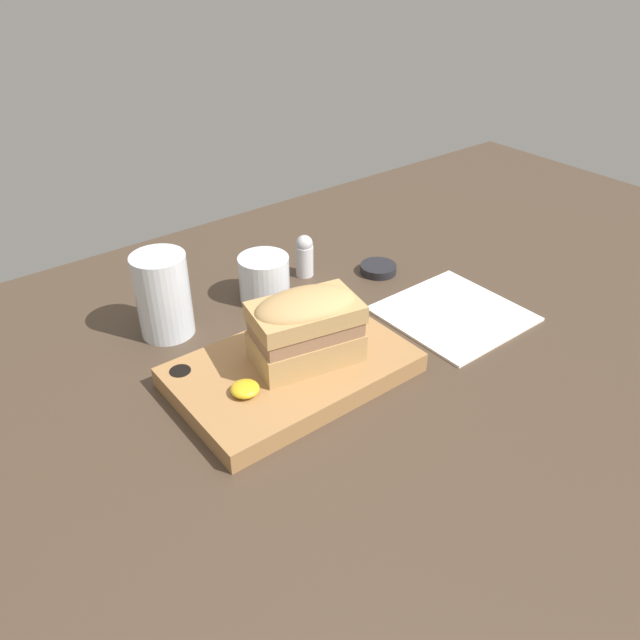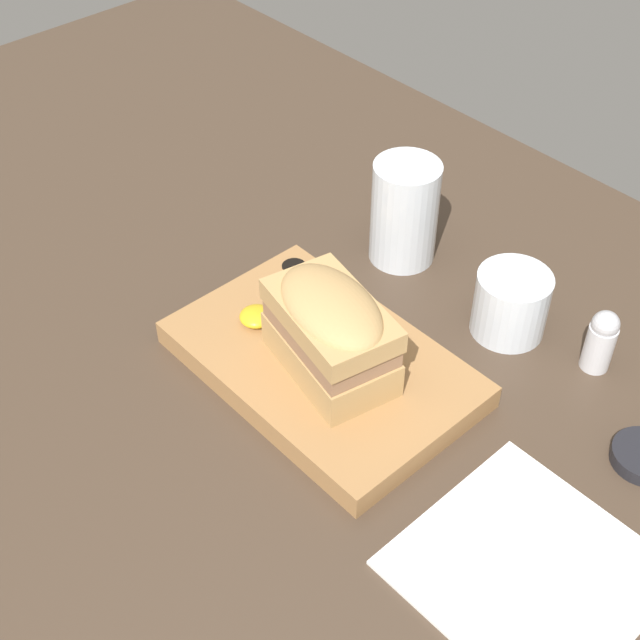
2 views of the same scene
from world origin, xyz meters
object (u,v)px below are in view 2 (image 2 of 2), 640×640
Objects in this scene: napkin at (528,569)px; sandwich at (331,329)px; serving_board at (322,363)px; salt_shaker at (601,340)px; water_glass at (404,218)px; wine_glass at (510,307)px.

sandwich is at bearing 175.73° from napkin.
salt_shaker is at bearing 49.73° from serving_board.
napkin is 2.66× the size of salt_shaker.
sandwich is 0.77× the size of napkin.
serving_board is at bearing 174.67° from napkin.
water_glass is at bearing 148.23° from napkin.
napkin is at bearing -47.51° from wine_glass.
salt_shaker is (-10.31, 24.06, 3.49)cm from napkin.
salt_shaker is (18.14, 21.41, 2.31)cm from serving_board.
sandwich is 1.20× the size of water_glass.
salt_shaker is at bearing 13.79° from wine_glass.
serving_board is 21.69cm from water_glass.
salt_shaker is at bearing 3.49° from water_glass.
wine_glass is (6.61, 19.73, -4.77)cm from sandwich.
serving_board reaches higher than napkin.
wine_glass is 0.41× the size of napkin.
sandwich is 22.87cm from water_glass.
serving_board is 2.03× the size of sandwich.
water_glass reaches higher than serving_board.
sandwich reaches higher than napkin.
napkin is 26.41cm from salt_shaker.
salt_shaker is (9.58, 2.35, 0.48)cm from wine_glass.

